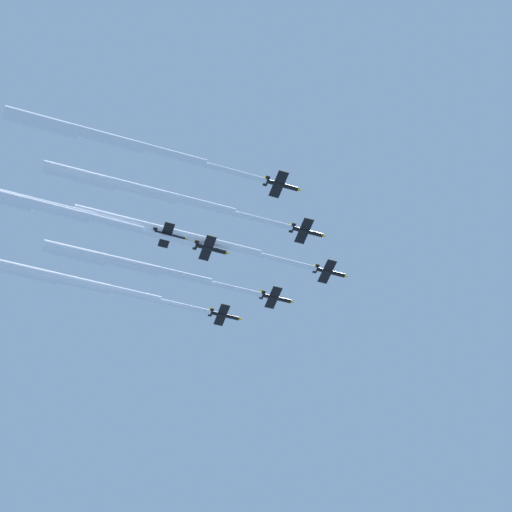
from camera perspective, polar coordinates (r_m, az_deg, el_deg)
name	(u,v)px	position (r m, az deg, el deg)	size (l,w,h in m)	color
jet_lead	(166,232)	(247.07, -5.57, 1.47)	(75.92, 17.76, 3.66)	black
jet_port_inner	(127,264)	(253.68, -7.96, -0.50)	(70.08, 17.43, 3.70)	black
jet_starboard_inner	(138,190)	(237.37, -7.28, 4.07)	(74.38, 17.73, 3.66)	black
jet_port_mid	(78,283)	(263.01, -10.91, -1.62)	(70.01, 17.16, 3.67)	black
jet_starboard_mid	(104,138)	(228.90, -9.33, 7.17)	(74.45, 17.23, 3.71)	black
jet_port_outer	(55,210)	(243.56, -12.25, 2.78)	(68.56, 16.01, 3.68)	black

